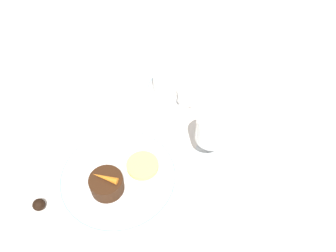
{
  "coord_description": "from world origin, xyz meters",
  "views": [
    {
      "loc": [
        0.34,
        -0.02,
        0.6
      ],
      "look_at": [
        -0.09,
        0.1,
        0.04
      ],
      "focal_mm": 35.0,
      "sensor_mm": 36.0,
      "label": 1
    }
  ],
  "objects_px": {
    "dinner_plate": "(119,177)",
    "wine_glass": "(212,131)",
    "coffee_cup": "(172,81)",
    "fork": "(108,113)",
    "dessert_cake": "(107,184)"
  },
  "relations": [
    {
      "from": "coffee_cup",
      "to": "wine_glass",
      "type": "xyz_separation_m",
      "value": [
        0.2,
        0.03,
        0.04
      ]
    },
    {
      "from": "dinner_plate",
      "to": "fork",
      "type": "xyz_separation_m",
      "value": [
        -0.19,
        0.0,
        -0.01
      ]
    },
    {
      "from": "dinner_plate",
      "to": "coffee_cup",
      "type": "distance_m",
      "value": 0.28
    },
    {
      "from": "fork",
      "to": "dessert_cake",
      "type": "bearing_deg",
      "value": -7.51
    },
    {
      "from": "coffee_cup",
      "to": "dessert_cake",
      "type": "xyz_separation_m",
      "value": [
        0.24,
        -0.2,
        -0.01
      ]
    },
    {
      "from": "dinner_plate",
      "to": "coffee_cup",
      "type": "height_order",
      "value": "coffee_cup"
    },
    {
      "from": "dinner_plate",
      "to": "dessert_cake",
      "type": "xyz_separation_m",
      "value": [
        0.02,
        -0.02,
        0.02
      ]
    },
    {
      "from": "wine_glass",
      "to": "fork",
      "type": "bearing_deg",
      "value": -130.01
    },
    {
      "from": "dinner_plate",
      "to": "wine_glass",
      "type": "height_order",
      "value": "wine_glass"
    },
    {
      "from": "wine_glass",
      "to": "fork",
      "type": "distance_m",
      "value": 0.27
    },
    {
      "from": "wine_glass",
      "to": "dessert_cake",
      "type": "height_order",
      "value": "wine_glass"
    },
    {
      "from": "coffee_cup",
      "to": "dinner_plate",
      "type": "bearing_deg",
      "value": -38.61
    },
    {
      "from": "fork",
      "to": "dessert_cake",
      "type": "height_order",
      "value": "dessert_cake"
    },
    {
      "from": "fork",
      "to": "wine_glass",
      "type": "bearing_deg",
      "value": 49.99
    },
    {
      "from": "fork",
      "to": "dinner_plate",
      "type": "bearing_deg",
      "value": -0.98
    }
  ]
}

